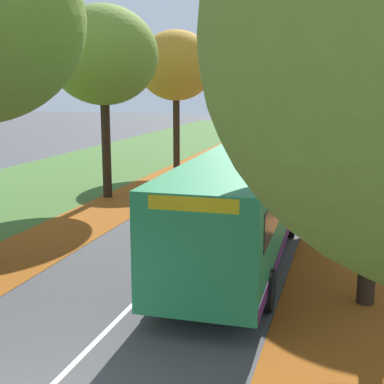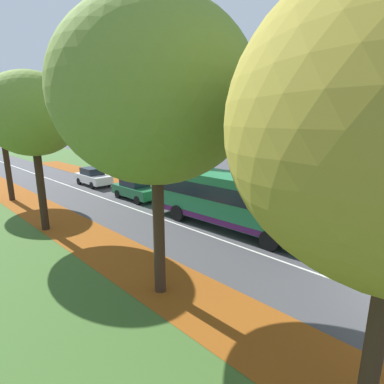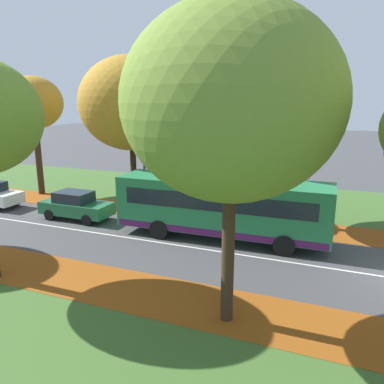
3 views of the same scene
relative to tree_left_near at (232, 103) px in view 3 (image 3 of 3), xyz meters
The scene contains 11 objects.
leaf_litter_left 10.00m from the tree_left_near, 86.32° to the left, with size 2.80×60.00×0.00m, color #8C4714.
grass_verge_right 20.72m from the tree_left_near, 43.34° to the left, with size 12.00×90.00×0.01m, color #3D6028.
leaf_litter_right 13.91m from the tree_left_near, 37.67° to the left, with size 2.80×60.00×0.00m, color #8C4714.
road_centre_line 15.85m from the tree_left_near, 69.34° to the left, with size 0.12×80.00×0.01m, color silver.
tree_left_near is the anchor object (origin of this frame).
tree_right_near 10.21m from the tree_left_near, ahead, with size 5.97×5.97×9.42m.
tree_right_mid 13.66m from the tree_left_near, 42.26° to the left, with size 6.30×6.30×9.37m.
tree_right_far 20.42m from the tree_left_near, 58.46° to the left, with size 4.07×4.07×8.40m.
streetlamp_right 12.09m from the tree_left_near, 41.82° to the left, with size 1.89×0.28×6.00m.
bus 8.71m from the tree_left_near, 18.59° to the left, with size 2.85×10.46×2.98m.
car_green_lead 14.16m from the tree_left_near, 58.93° to the left, with size 1.80×4.21×1.62m.
Camera 3 is at (-15.26, 3.64, 6.69)m, focal length 35.00 mm.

